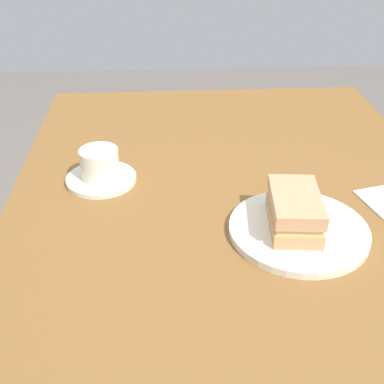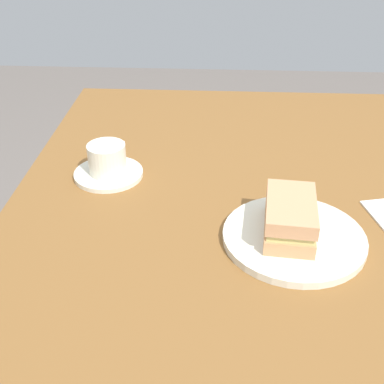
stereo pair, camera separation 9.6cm
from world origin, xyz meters
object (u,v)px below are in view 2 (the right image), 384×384
Objects in this scene: coffee_saucer at (109,174)px; coffee_cup at (107,157)px; dining_table at (233,237)px; sandwich_front at (290,217)px; sandwich_plate at (294,238)px; spoon at (117,154)px.

coffee_saucer is 0.04m from coffee_cup.
coffee_saucer reaches higher than dining_table.
dining_table is 7.69× the size of coffee_saucer.
sandwich_front is 0.41m from coffee_cup.
sandwich_front is at bearing 61.59° from sandwich_plate.
sandwich_front is at bearing -119.36° from coffee_saucer.
sandwich_front is (0.01, 0.01, 0.04)m from sandwich_plate.
sandwich_front is 1.52× the size of spoon.
coffee_saucer is 1.48× the size of spoon.
spoon is at bearing 65.86° from dining_table.
coffee_saucer is at bearing 170.81° from coffee_cup.
coffee_cup is (0.20, 0.36, -0.00)m from sandwich_front.
coffee_saucer is 1.35× the size of coffee_cup.
dining_table is at bearing -114.14° from spoon.
coffee_cup is at bearing -9.19° from coffee_saucer.
coffee_saucer is 0.08m from spoon.
coffee_cup is 0.08m from spoon.
spoon is at bearing 52.00° from sandwich_front.
dining_table is 0.23m from sandwich_plate.
sandwich_front reaches higher than sandwich_plate.
dining_table is 7.51× the size of sandwich_front.
sandwich_front reaches higher than dining_table.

